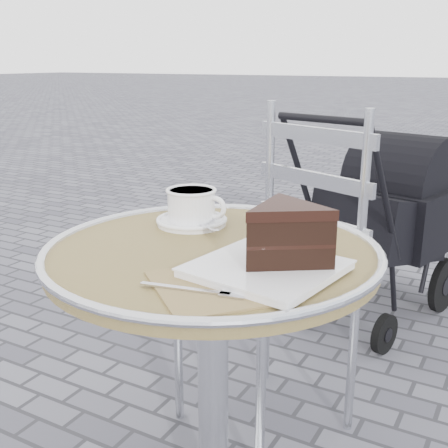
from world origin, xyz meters
The scene contains 5 objects.
cafe_table centered at (0.00, 0.00, 0.57)m, with size 0.72×0.72×0.74m.
cappuccino_set centered at (-0.13, 0.13, 0.77)m, with size 0.19×0.17×0.09m.
cake_plate_set centered at (0.18, -0.06, 0.79)m, with size 0.34×0.39×0.13m.
bistro_chair centered at (-0.04, 0.54, 0.61)m, with size 0.58×0.58×0.99m.
baby_stroller centered at (0.05, 1.44, 0.42)m, with size 0.61×0.97×0.93m.
Camera 1 is at (0.57, -0.97, 1.11)m, focal length 45.00 mm.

